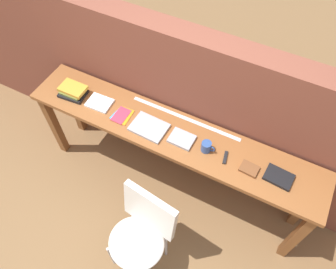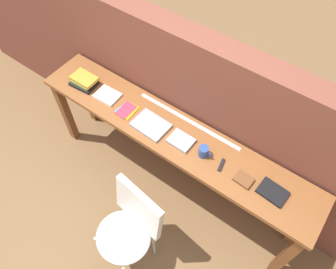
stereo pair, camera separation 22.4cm
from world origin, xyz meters
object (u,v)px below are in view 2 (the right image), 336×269
pamphlet_pile_colourful (127,110)px  book_repair_rightmost (273,192)px  leather_journal_brown (243,179)px  book_stack_leftmost (84,81)px  magazine_cycling (107,95)px  multitool_folded (221,165)px  mug (204,152)px  chair_white_moulded (129,227)px  book_open_centre (151,125)px

pamphlet_pile_colourful → book_repair_rightmost: bearing=1.3°
pamphlet_pile_colourful → leather_journal_brown: (1.09, -0.00, 0.01)m
pamphlet_pile_colourful → book_stack_leftmost: bearing=178.6°
magazine_cycling → multitool_folded: 1.13m
multitool_folded → leather_journal_brown: size_ratio=0.85×
mug → book_repair_rightmost: mug is taller
mug → book_repair_rightmost: size_ratio=0.55×
multitool_folded → mug: bearing=179.6°
multitool_folded → book_repair_rightmost: (0.40, 0.02, 0.00)m
chair_white_moulded → magazine_cycling: bearing=138.1°
leather_journal_brown → book_repair_rightmost: (0.21, 0.03, 0.00)m
book_stack_leftmost → multitool_folded: size_ratio=2.13×
mug → leather_journal_brown: size_ratio=0.85×
book_stack_leftmost → mug: mug is taller
book_stack_leftmost → book_repair_rightmost: size_ratio=1.18×
chair_white_moulded → book_repair_rightmost: size_ratio=4.49×
pamphlet_pile_colourful → book_repair_rightmost: size_ratio=0.88×
magazine_cycling → pamphlet_pile_colourful: bearing=-8.4°
leather_journal_brown → mug: bearing=-178.3°
book_stack_leftmost → multitool_folded: book_stack_leftmost is taller
book_stack_leftmost → magazine_cycling: bearing=2.7°
book_stack_leftmost → mug: 1.24m
chair_white_moulded → book_repair_rightmost: book_repair_rightmost is taller
chair_white_moulded → magazine_cycling: magazine_cycling is taller
multitool_folded → leather_journal_brown: (0.19, -0.01, 0.00)m
magazine_cycling → pamphlet_pile_colourful: 0.23m
book_stack_leftmost → book_repair_rightmost: book_stack_leftmost is taller
mug → multitool_folded: mug is taller
chair_white_moulded → pamphlet_pile_colourful: bearing=129.0°
chair_white_moulded → pamphlet_pile_colourful: 0.93m
mug → multitool_folded: 0.16m
book_stack_leftmost → multitool_folded: (1.39, -0.00, -0.03)m
chair_white_moulded → book_repair_rightmost: 1.10m
mug → book_open_centre: bearing=-177.9°
magazine_cycling → book_open_centre: bearing=-6.1°
book_open_centre → book_repair_rightmost: 1.04m
book_stack_leftmost → leather_journal_brown: book_stack_leftmost is taller
book_stack_leftmost → mug: (1.24, -0.00, 0.01)m
book_open_centre → pamphlet_pile_colourful: bearing=-179.1°
chair_white_moulded → book_stack_leftmost: book_stack_leftmost is taller
book_stack_leftmost → magazine_cycling: (0.26, 0.01, -0.03)m
magazine_cycling → book_repair_rightmost: (1.53, 0.01, 0.00)m
leather_journal_brown → book_open_centre: bearing=-175.9°
book_stack_leftmost → leather_journal_brown: (1.58, -0.01, -0.03)m
chair_white_moulded → magazine_cycling: 1.10m
book_open_centre → chair_white_moulded: bearing=-64.5°
chair_white_moulded → leather_journal_brown: leather_journal_brown is taller
book_open_centre → multitool_folded: bearing=3.9°
book_stack_leftmost → pamphlet_pile_colourful: 0.49m
multitool_folded → book_open_centre: bearing=-178.5°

